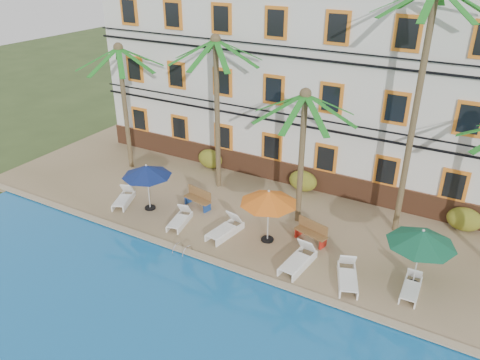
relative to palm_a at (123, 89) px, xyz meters
The scene contains 23 objects.
ground 11.35m from the palm_a, 25.79° to the right, with size 100.00×100.00×0.00m, color #384C23.
pool_deck 10.39m from the palm_a, ahead, with size 30.00×12.00×0.25m, color tan.
pool_coping 11.62m from the palm_a, 30.14° to the right, with size 30.00×0.35×0.06m, color tan.
hotel_building 10.78m from the palm_a, 30.80° to the left, with size 25.40×6.44×10.22m.
palm_a is the anchor object (origin of this frame).
palm_b 5.69m from the palm_a, ahead, with size 4.53×4.53×7.84m.
palm_c 10.74m from the palm_a, ahead, with size 4.53×4.53×6.28m.
palm_d 14.98m from the palm_a, ahead, with size 4.53×4.53×10.49m.
shrub_left 6.10m from the palm_a, 27.75° to the left, with size 1.50×0.90×1.10m, color #315919.
shrub_mid 10.76m from the palm_a, 12.33° to the left, with size 1.50×0.90×1.10m, color #315919.
shrub_right 18.06m from the palm_a, ahead, with size 1.50×0.90×1.10m, color #315919.
umbrella_blue 5.80m from the palm_a, 38.96° to the right, with size 2.36×2.36×2.36m.
umbrella_red 10.92m from the palm_a, 15.94° to the right, with size 2.46×2.46×2.46m.
umbrella_green 16.77m from the palm_a, 10.23° to the right, with size 2.49×2.49×2.49m.
lounger_a 6.11m from the palm_a, 53.55° to the right, with size 1.23×1.85×0.82m.
lounger_b 8.36m from the palm_a, 30.99° to the right, with size 0.92×1.77×0.79m.
lounger_c 10.04m from the palm_a, 22.12° to the right, with size 0.98×2.02×0.91m.
lounger_d 13.44m from the palm_a, 18.10° to the right, with size 0.92×2.07×0.95m.
lounger_e 15.28m from the palm_a, 15.68° to the right, with size 1.32×2.04×0.91m.
lounger_f 17.25m from the palm_a, 11.76° to the right, with size 0.65×1.68×0.78m.
bench_left 7.52m from the palm_a, 17.92° to the right, with size 1.56×0.76×0.93m.
bench_right 12.76m from the palm_a, ahead, with size 1.57×0.85×0.93m.
pool_ladder 10.38m from the palm_a, 35.94° to the right, with size 0.54×0.74×0.74m.
Camera 1 is at (8.29, -13.81, 11.66)m, focal length 35.00 mm.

